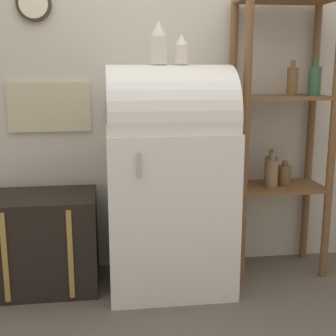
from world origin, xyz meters
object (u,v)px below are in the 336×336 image
object	(u,v)px
refrigerator	(169,176)
vase_left	(159,44)
suitcase_trunk	(43,242)
vase_center	(181,50)

from	to	relation	value
refrigerator	vase_left	bearing A→B (deg)	177.40
suitcase_trunk	vase_center	xyz separation A→B (m)	(0.86, -0.06, 1.16)
vase_center	vase_left	bearing A→B (deg)	175.47
suitcase_trunk	vase_left	world-z (taller)	vase_left
refrigerator	vase_center	world-z (taller)	vase_center
vase_left	vase_center	size ratio (longest dim) A/B	1.43
suitcase_trunk	vase_center	bearing A→B (deg)	-3.88
refrigerator	vase_center	distance (m)	0.76
refrigerator	suitcase_trunk	distance (m)	0.89
vase_left	vase_center	distance (m)	0.14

